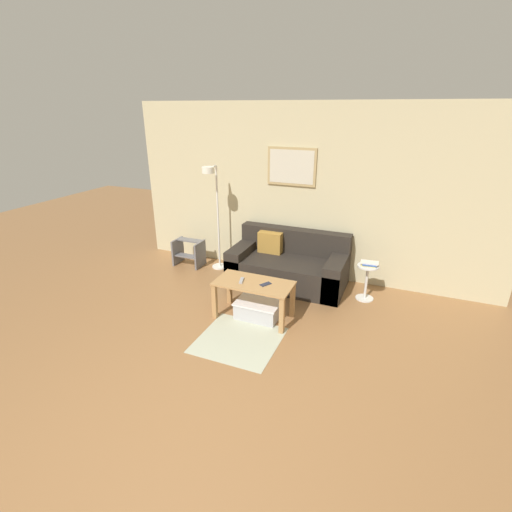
# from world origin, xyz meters

# --- Properties ---
(ground_plane) EXTENTS (16.00, 16.00, 0.00)m
(ground_plane) POSITION_xyz_m (0.00, 0.00, 0.00)
(ground_plane) COLOR olive
(wall_back) EXTENTS (5.60, 0.09, 2.55)m
(wall_back) POSITION_xyz_m (-0.00, 3.73, 1.28)
(wall_back) COLOR #C6BC93
(wall_back) RESTS_ON ground_plane
(area_rug) EXTENTS (0.90, 0.89, 0.01)m
(area_rug) POSITION_xyz_m (-0.17, 1.66, 0.00)
(area_rug) COLOR #B2B79E
(area_rug) RESTS_ON ground_plane
(couch) EXTENTS (1.68, 0.84, 0.77)m
(couch) POSITION_xyz_m (-0.12, 3.29, 0.27)
(couch) COLOR #28231E
(couch) RESTS_ON ground_plane
(coffee_table) EXTENTS (0.95, 0.48, 0.48)m
(coffee_table) POSITION_xyz_m (-0.21, 2.19, 0.38)
(coffee_table) COLOR #AD7F4C
(coffee_table) RESTS_ON ground_plane
(storage_bin) EXTENTS (0.55, 0.39, 0.22)m
(storage_bin) POSITION_xyz_m (-0.15, 2.21, 0.11)
(storage_bin) COLOR #B2B2B7
(storage_bin) RESTS_ON ground_plane
(floor_lamp) EXTENTS (0.25, 0.46, 1.67)m
(floor_lamp) POSITION_xyz_m (-1.33, 3.28, 1.08)
(floor_lamp) COLOR white
(floor_lamp) RESTS_ON ground_plane
(side_table) EXTENTS (0.28, 0.28, 0.50)m
(side_table) POSITION_xyz_m (1.02, 3.21, 0.30)
(side_table) COLOR silver
(side_table) RESTS_ON ground_plane
(book_stack) EXTENTS (0.24, 0.18, 0.05)m
(book_stack) POSITION_xyz_m (1.03, 3.23, 0.52)
(book_stack) COLOR #D8C666
(book_stack) RESTS_ON side_table
(remote_control) EXTENTS (0.08, 0.16, 0.02)m
(remote_control) POSITION_xyz_m (-0.36, 2.17, 0.49)
(remote_control) COLOR #99999E
(remote_control) RESTS_ON coffee_table
(cell_phone) EXTENTS (0.13, 0.15, 0.01)m
(cell_phone) POSITION_xyz_m (-0.05, 2.20, 0.48)
(cell_phone) COLOR #1E2338
(cell_phone) RESTS_ON coffee_table
(step_stool) EXTENTS (0.46, 0.32, 0.43)m
(step_stool) POSITION_xyz_m (-1.85, 3.30, 0.23)
(step_stool) COLOR slate
(step_stool) RESTS_ON ground_plane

